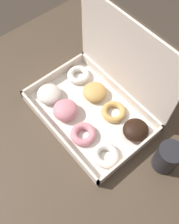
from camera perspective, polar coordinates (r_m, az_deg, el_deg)
The scene contains 4 objects.
ground_plane at distance 1.60m, azimuth -2.37°, elevation -13.60°, with size 8.00×8.00×0.00m, color #42382D.
dining_table at distance 1.00m, azimuth -3.69°, elevation -3.07°, with size 0.95×1.03×0.75m.
donut_box at distance 0.86m, azimuth 1.67°, elevation 2.63°, with size 0.41×0.29×0.33m.
coffee_mug at distance 0.81m, azimuth 16.61°, elevation -9.42°, with size 0.07×0.07×0.11m.
Camera 1 is at (0.39, -0.24, 1.53)m, focal length 42.00 mm.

